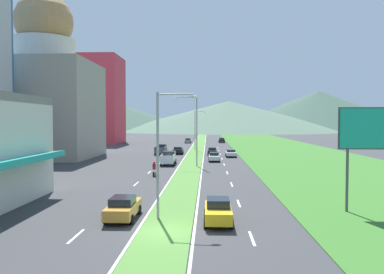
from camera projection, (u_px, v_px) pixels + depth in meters
name	position (u px, v px, depth m)	size (l,w,h in m)	color
ground_plane	(165.00, 232.00, 23.47)	(600.00, 600.00, 0.00)	#38383A
grass_median	(196.00, 152.00, 83.37)	(3.20, 240.00, 0.06)	#518438
grass_verge_right	(293.00, 153.00, 82.53)	(24.00, 240.00, 0.06)	#387028
lane_dash_left_2	(76.00, 236.00, 22.63)	(0.16, 2.80, 0.01)	silver
lane_dash_left_3	(115.00, 202.00, 32.10)	(0.16, 2.80, 0.01)	silver
lane_dash_left_4	(136.00, 184.00, 41.56)	(0.16, 2.80, 0.01)	silver
lane_dash_left_5	(149.00, 172.00, 51.02)	(0.16, 2.80, 0.01)	silver
lane_dash_left_6	(159.00, 164.00, 60.49)	(0.16, 2.80, 0.01)	silver
lane_dash_left_7	(165.00, 158.00, 69.95)	(0.16, 2.80, 0.01)	silver
lane_dash_left_8	(170.00, 154.00, 79.41)	(0.16, 2.80, 0.01)	silver
lane_dash_left_9	(174.00, 151.00, 88.87)	(0.16, 2.80, 0.01)	silver
lane_dash_left_10	(178.00, 148.00, 98.34)	(0.16, 2.80, 0.01)	silver
lane_dash_right_2	(252.00, 238.00, 22.22)	(0.16, 2.80, 0.01)	silver
lane_dash_right_3	(239.00, 203.00, 31.68)	(0.16, 2.80, 0.01)	silver
lane_dash_right_4	(232.00, 184.00, 41.14)	(0.16, 2.80, 0.01)	silver
lane_dash_right_5	(227.00, 173.00, 50.61)	(0.16, 2.80, 0.01)	silver
lane_dash_right_6	(224.00, 165.00, 60.07)	(0.16, 2.80, 0.01)	silver
lane_dash_right_7	(222.00, 159.00, 69.53)	(0.16, 2.80, 0.01)	silver
lane_dash_right_8	(220.00, 154.00, 79.00)	(0.16, 2.80, 0.01)	silver
lane_dash_right_9	(219.00, 151.00, 88.46)	(0.16, 2.80, 0.01)	silver
lane_dash_right_10	(218.00, 148.00, 97.92)	(0.16, 2.80, 0.01)	silver
edge_line_median_left	(188.00, 152.00, 83.44)	(0.16, 240.00, 0.01)	silver
edge_line_median_right	(204.00, 153.00, 83.30)	(0.16, 240.00, 0.01)	silver
domed_building	(45.00, 92.00, 71.59)	(17.89, 17.89, 30.13)	#9E9384
midrise_colored	(96.00, 100.00, 118.41)	(15.34, 15.34, 26.30)	#D83847
hill_far_left	(116.00, 117.00, 288.20)	(126.87, 126.87, 20.36)	#3D5647
hill_far_center	(229.00, 116.00, 271.02)	(159.75, 159.75, 20.75)	#516B56
hill_far_right	(318.00, 110.00, 294.69)	(149.57, 149.57, 29.87)	#3D5647
street_lamp_near	(162.00, 146.00, 26.44)	(2.81, 0.42, 8.68)	#99999E
street_lamp_mid	(194.00, 126.00, 57.06)	(3.42, 0.53, 10.35)	#99999E
street_lamp_far	(196.00, 128.00, 87.84)	(2.61, 0.41, 9.07)	#99999E
billboard_roadside	(368.00, 134.00, 28.28)	(4.25, 0.28, 7.73)	#4C4C51
car_0	(123.00, 208.00, 26.60)	(1.91, 4.61, 1.56)	#C6842D
car_1	(222.00, 140.00, 121.61)	(1.92, 4.78, 1.51)	black
car_2	(188.00, 141.00, 119.59)	(1.90, 4.27, 1.48)	slate
car_3	(178.00, 150.00, 79.30)	(2.00, 4.33, 1.49)	black
car_4	(214.00, 157.00, 65.07)	(1.89, 4.41, 1.51)	silver
car_5	(231.00, 153.00, 72.96)	(1.98, 4.08, 1.38)	silver
car_6	(218.00, 211.00, 25.57)	(1.86, 4.29, 1.60)	yellow
car_7	(212.00, 151.00, 76.95)	(1.86, 4.30, 1.53)	black
pickup_truck_0	(161.00, 150.00, 78.56)	(2.18, 5.40, 2.00)	#515459
pickup_truck_1	(169.00, 158.00, 60.11)	(2.18, 5.40, 2.00)	silver
motorcycle_rider	(154.00, 170.00, 47.43)	(0.36, 2.00, 1.80)	black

